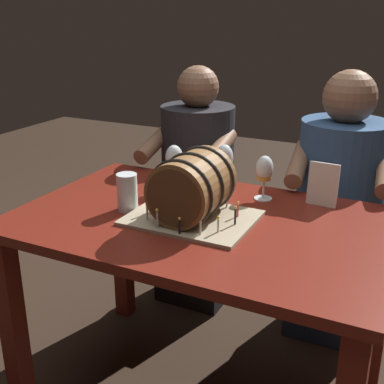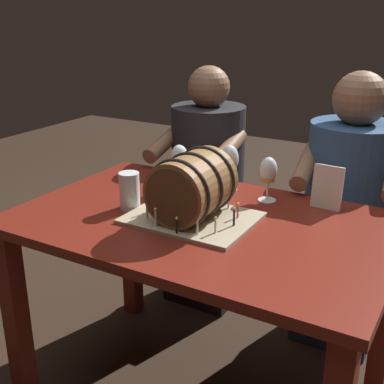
% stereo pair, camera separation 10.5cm
% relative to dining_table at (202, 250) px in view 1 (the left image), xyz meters
% --- Properties ---
extents(dining_table, '(1.29, 0.83, 0.75)m').
position_rel_dining_table_xyz_m(dining_table, '(0.00, 0.00, 0.00)').
color(dining_table, maroon).
rests_on(dining_table, ground).
extents(barrel_cake, '(0.42, 0.32, 0.24)m').
position_rel_dining_table_xyz_m(barrel_cake, '(-0.03, -0.02, 0.23)').
color(barrel_cake, tan).
rests_on(barrel_cake, dining_table).
extents(wine_glass_amber, '(0.07, 0.07, 0.17)m').
position_rel_dining_table_xyz_m(wine_glass_amber, '(0.13, 0.27, 0.23)').
color(wine_glass_amber, white).
rests_on(wine_glass_amber, dining_table).
extents(wine_glass_empty, '(0.07, 0.07, 0.18)m').
position_rel_dining_table_xyz_m(wine_glass_empty, '(-0.23, 0.22, 0.25)').
color(wine_glass_empty, white).
rests_on(wine_glass_empty, dining_table).
extents(wine_glass_rose, '(0.07, 0.07, 0.18)m').
position_rel_dining_table_xyz_m(wine_glass_rose, '(-0.05, 0.31, 0.24)').
color(wine_glass_rose, white).
rests_on(wine_glass_rose, dining_table).
extents(beer_pint, '(0.07, 0.07, 0.13)m').
position_rel_dining_table_xyz_m(beer_pint, '(-0.27, -0.05, 0.18)').
color(beer_pint, white).
rests_on(beer_pint, dining_table).
extents(menu_card, '(0.11, 0.03, 0.16)m').
position_rel_dining_table_xyz_m(menu_card, '(0.34, 0.30, 0.20)').
color(menu_card, silver).
rests_on(menu_card, dining_table).
extents(person_seated_left, '(0.40, 0.48, 1.19)m').
position_rel_dining_table_xyz_m(person_seated_left, '(-0.34, 0.67, -0.08)').
color(person_seated_left, black).
rests_on(person_seated_left, ground).
extents(person_seated_right, '(0.44, 0.52, 1.21)m').
position_rel_dining_table_xyz_m(person_seated_right, '(0.34, 0.67, -0.06)').
color(person_seated_right, '#1B2D46').
rests_on(person_seated_right, ground).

